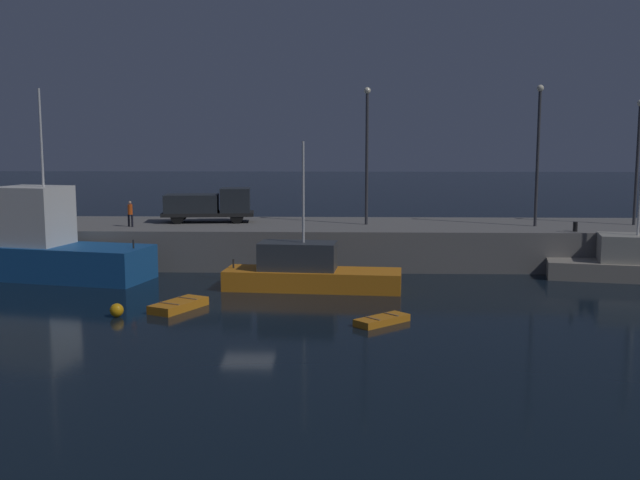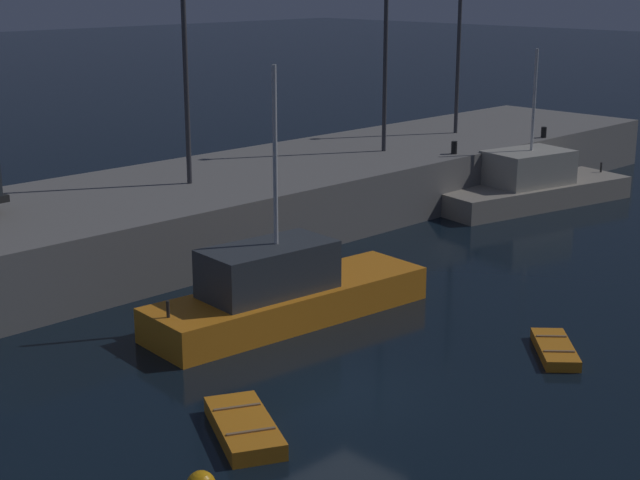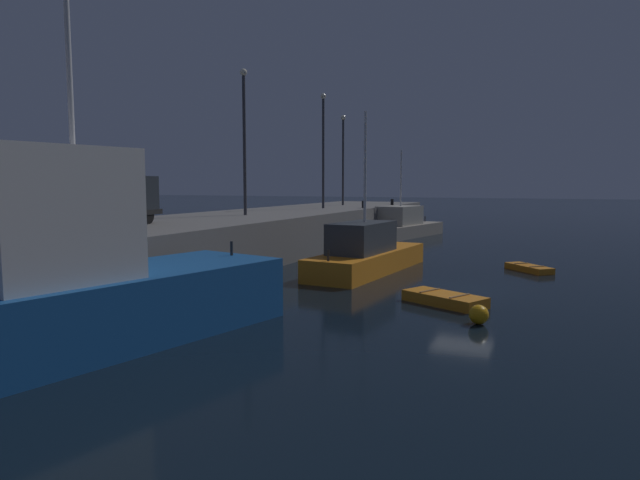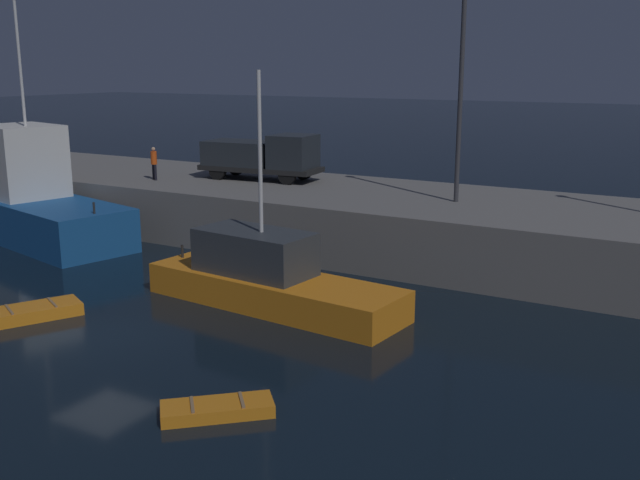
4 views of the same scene
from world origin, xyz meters
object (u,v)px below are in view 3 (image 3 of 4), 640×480
Objects in this scene: rowboat_white_mid at (444,299)px; lamp_post_west at (244,132)px; bollard_west at (363,204)px; lamp_post_central at (343,153)px; fishing_trawler_red at (69,286)px; dinghy_orange_near at (529,268)px; bollard_central at (392,202)px; utility_truck at (104,200)px; fishing_boat_white at (366,253)px; fishing_boat_blue at (401,226)px; mooring_buoy_near at (479,315)px; dockworker at (67,212)px; lamp_post_east at (323,143)px.

rowboat_white_mid is 18.79m from lamp_post_west.
lamp_post_central is at bearing 36.74° from bollard_west.
fishing_trawler_red is 1.46× the size of lamp_post_west.
rowboat_white_mid is (-9.69, 2.49, 0.05)m from dinghy_orange_near.
bollard_west reaches higher than dinghy_orange_near.
rowboat_white_mid is (9.90, -8.10, -1.59)m from fishing_trawler_red.
bollard_west is at bearing -15.19° from lamp_post_west.
rowboat_white_mid is 6.08× the size of bollard_central.
rowboat_white_mid is at bearing -85.65° from utility_truck.
utility_truck is at bearing 125.02° from fishing_boat_white.
dinghy_orange_near is 0.32× the size of lamp_post_central.
fishing_trawler_red reaches higher than bollard_central.
mooring_buoy_near is (-27.75, -10.14, -0.64)m from fishing_boat_blue.
mooring_buoy_near is at bearing -52.75° from fishing_trawler_red.
fishing_boat_blue is 1.10× the size of fishing_boat_white.
utility_truck reaches higher than dinghy_orange_near.
fishing_boat_white is at bearing -54.98° from utility_truck.
rowboat_white_mid is 5.70× the size of bollard_west.
dockworker is at bearing 176.61° from bollard_west.
fishing_boat_white is 15.50× the size of mooring_buoy_near.
bollard_west is (22.25, 10.89, 2.64)m from rowboat_white_mid.
fishing_boat_white is (15.92, -2.97, -0.82)m from fishing_trawler_red.
fishing_trawler_red reaches higher than utility_truck.
fishing_boat_white is 24.12m from lamp_post_central.
fishing_trawler_red reaches higher than dinghy_orange_near.
bollard_west is 1.07× the size of bollard_central.
dockworker is (-15.36, -1.80, -4.24)m from lamp_post_west.
fishing_boat_white reaches higher than bollard_west.
mooring_buoy_near is 0.38× the size of dockworker.
dockworker reaches higher than bollard_central.
fishing_trawler_red is at bearing -140.08° from utility_truck.
utility_truck is (-21.69, 1.66, -4.02)m from lamp_post_east.
fishing_trawler_red is 12.88m from rowboat_white_mid.
bollard_west is at bearing 4.97° from fishing_trawler_red.
fishing_trawler_red is at bearing 169.43° from fishing_boat_white.
fishing_boat_blue is at bearing -154.20° from bollard_central.
bollard_west reaches higher than mooring_buoy_near.
fishing_trawler_red is 35.12m from fishing_boat_blue.
utility_truck reaches higher than rowboat_white_mid.
fishing_boat_white is 16.68× the size of bollard_west.
fishing_boat_white is 7.95m from rowboat_white_mid.
fishing_boat_white is at bearing -110.63° from lamp_post_west.
bollard_central is at bearing -3.39° from dockworker.
utility_truck is (-10.86, 17.89, 3.61)m from dinghy_orange_near.
lamp_post_west is 5.40× the size of dockworker.
lamp_post_central is at bearing 3.58° from dockworker.
fishing_trawler_red is 32.28m from bollard_west.
utility_truck is at bearing 178.47° from lamp_post_central.
fishing_boat_blue is at bearing 35.43° from dinghy_orange_near.
fishing_boat_white is 17.80× the size of bollard_central.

